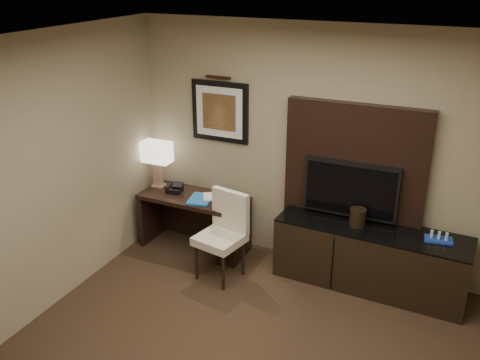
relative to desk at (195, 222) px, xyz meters
The scene contains 15 objects.
ceiling 3.52m from the desk, 55.10° to the right, with size 4.50×5.00×0.01m, color silver.
wall_back 1.84m from the desk, 13.13° to the left, with size 4.50×0.01×2.70m, color gray.
desk is the anchor object (origin of this frame).
credenza 2.09m from the desk, ahead, with size 1.99×0.55×0.69m, color black.
tv_wall_panel 2.05m from the desk, ahead, with size 1.50×0.12×1.30m, color black.
tv 1.93m from the desk, ahead, with size 1.00×0.08×0.60m, color black.
artwork 1.36m from the desk, 58.63° to the left, with size 0.70×0.04×0.70m, color black.
picture_light 1.74m from the desk, 55.41° to the left, with size 0.04×0.04×0.30m, color #3C2513.
desk_chair 0.75m from the desk, 39.18° to the right, with size 0.46×0.53×0.95m, color beige, non-canonical shape.
table_lamp 0.81m from the desk, behind, with size 0.32×0.18×0.52m, color #A27A65, non-canonical shape.
desk_phone 0.47m from the desk, behind, with size 0.18×0.16×0.09m, color black, non-canonical shape.
blue_folder 0.38m from the desk, 27.90° to the right, with size 0.25×0.34×0.02m, color #1A62AA.
book 0.48m from the desk, ahead, with size 0.18×0.02×0.24m, color tan.
ice_bucket 1.98m from the desk, ahead, with size 0.17×0.17×0.19m, color black.
minibar_tray 2.77m from the desk, ahead, with size 0.27×0.16×0.10m, color #1A3DA9, non-canonical shape.
Camera 1 is at (1.38, -2.86, 3.25)m, focal length 40.00 mm.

